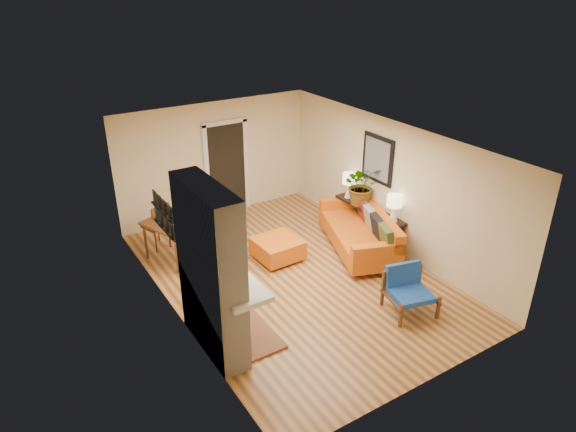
# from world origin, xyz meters

# --- Properties ---
(room_shell) EXTENTS (6.50, 6.50, 6.50)m
(room_shell) POSITION_xyz_m (0.60, 2.63, 1.24)
(room_shell) COLOR tan
(room_shell) RESTS_ON ground
(fireplace) EXTENTS (1.09, 1.68, 2.60)m
(fireplace) POSITION_xyz_m (-2.00, -1.00, 1.24)
(fireplace) COLOR white
(fireplace) RESTS_ON ground
(sofa) EXTENTS (1.74, 2.52, 0.92)m
(sofa) POSITION_xyz_m (1.73, 0.15, 0.40)
(sofa) COLOR silver
(sofa) RESTS_ON ground
(ottoman) EXTENTS (0.85, 0.85, 0.42)m
(ottoman) POSITION_xyz_m (0.07, 0.70, 0.24)
(ottoman) COLOR silver
(ottoman) RESTS_ON ground
(blue_chair) EXTENTS (0.87, 0.86, 0.76)m
(blue_chair) POSITION_xyz_m (1.04, -1.84, 0.41)
(blue_chair) COLOR brown
(blue_chair) RESTS_ON ground
(dining_table) EXTENTS (1.18, 1.83, 0.97)m
(dining_table) POSITION_xyz_m (-1.58, 1.78, 0.63)
(dining_table) COLOR brown
(dining_table) RESTS_ON ground
(console_table) EXTENTS (0.34, 1.85, 0.72)m
(console_table) POSITION_xyz_m (2.07, 0.37, 0.58)
(console_table) COLOR black
(console_table) RESTS_ON ground
(lamp_near) EXTENTS (0.30, 0.30, 0.54)m
(lamp_near) POSITION_xyz_m (2.07, -0.32, 1.06)
(lamp_near) COLOR white
(lamp_near) RESTS_ON console_table
(lamp_far) EXTENTS (0.30, 0.30, 0.54)m
(lamp_far) POSITION_xyz_m (2.07, 1.05, 1.06)
(lamp_far) COLOR white
(lamp_far) RESTS_ON console_table
(houseplant) EXTENTS (0.97, 0.92, 0.85)m
(houseplant) POSITION_xyz_m (2.06, 0.63, 1.15)
(houseplant) COLOR #1E5919
(houseplant) RESTS_ON console_table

